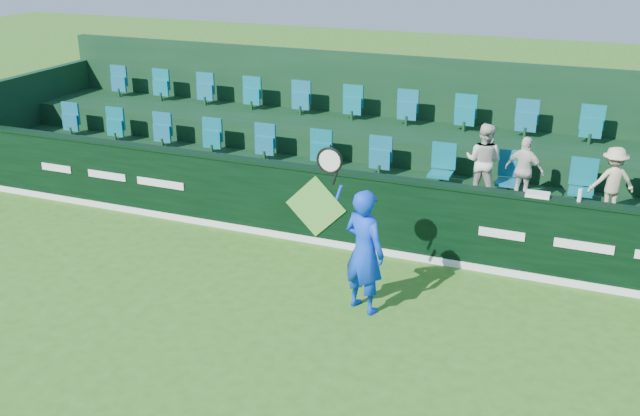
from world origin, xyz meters
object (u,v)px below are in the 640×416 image
at_px(spectator_left, 483,161).
at_px(spectator_middle, 524,170).
at_px(spectator_right, 612,181).
at_px(towel, 538,194).
at_px(drinks_bottle, 580,195).
at_px(tennis_player, 364,250).

distance_m(spectator_left, spectator_middle, 0.68).
xyz_separation_m(spectator_right, towel, (-1.03, -1.12, 0.02)).
bearing_deg(drinks_bottle, towel, 180.00).
bearing_deg(spectator_left, towel, 140.74).
bearing_deg(spectator_middle, spectator_right, -163.30).
bearing_deg(towel, spectator_middle, 106.36).
distance_m(tennis_player, spectator_left, 3.27).
distance_m(tennis_player, drinks_bottle, 3.34).
height_order(spectator_left, spectator_middle, spectator_left).
distance_m(tennis_player, spectator_middle, 3.54).
bearing_deg(towel, tennis_player, -137.46).
height_order(tennis_player, spectator_left, tennis_player).
bearing_deg(spectator_right, spectator_middle, -21.37).
xyz_separation_m(tennis_player, spectator_middle, (1.76, 3.04, 0.44)).
bearing_deg(towel, drinks_bottle, 0.00).
height_order(spectator_middle, drinks_bottle, spectator_middle).
bearing_deg(tennis_player, spectator_middle, 59.89).
height_order(spectator_left, drinks_bottle, spectator_left).
distance_m(spectator_middle, spectator_right, 1.36).
relative_size(spectator_middle, drinks_bottle, 5.80).
xyz_separation_m(tennis_player, drinks_bottle, (2.68, 1.92, 0.52)).
bearing_deg(tennis_player, spectator_left, 70.40).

